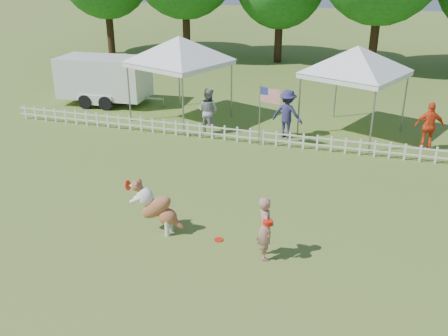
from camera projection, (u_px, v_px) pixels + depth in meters
name	position (u px, v px, depth m)	size (l,w,h in m)	color
ground	(207.00, 240.00, 12.42)	(120.00, 120.00, 0.00)	#3F631F
picket_fence	(270.00, 138.00, 18.43)	(22.00, 0.08, 0.60)	white
handler	(265.00, 228.00, 11.41)	(0.56, 0.37, 1.55)	#A77464
dog	(157.00, 207.00, 12.50)	(1.34, 0.45, 1.39)	brown
frisbee_on_turf	(219.00, 240.00, 12.38)	(0.22, 0.22, 0.02)	red
canopy_tent_left	(180.00, 80.00, 20.85)	(3.32, 3.32, 3.43)	white
canopy_tent_right	(354.00, 92.00, 19.19)	(3.24, 3.24, 3.35)	white
cargo_trailer	(104.00, 80.00, 23.35)	(5.08, 2.24, 2.24)	white
flag_pole	(260.00, 116.00, 18.14)	(0.87, 0.09, 2.26)	gray
spectator_a	(208.00, 111.00, 19.53)	(0.87, 0.68, 1.79)	#9C9BA0
spectator_b	(287.00, 114.00, 19.03)	(1.20, 0.69, 1.86)	navy
spectator_c	(429.00, 126.00, 17.81)	(1.03, 0.43, 1.76)	#ED461B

